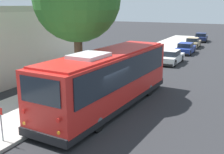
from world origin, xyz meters
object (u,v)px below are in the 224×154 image
Objects in this scene: parked_sedan_tan at (193,43)px; sign_post_far at (24,113)px; parked_sedan_blue at (185,49)px; sign_post_near at (1,124)px; parked_sedan_navy at (201,38)px; parked_sedan_white at (171,57)px; shuttle_bus at (109,77)px.

parked_sedan_tan is 2.94× the size of sign_post_far.
sign_post_near reaches higher than parked_sedan_blue.
parked_sedan_tan is at bearing 176.26° from parked_sedan_navy.
parked_sedan_blue is 1.00× the size of parked_sedan_tan.
parked_sedan_navy reaches higher than parked_sedan_white.
parked_sedan_blue is 24.56m from sign_post_far.
sign_post_near is (-25.77, 1.78, 0.30)m from parked_sedan_blue.
shuttle_bus is 7.55× the size of sign_post_near.
parked_sedan_tan is at bearing 3.74° from shuttle_bus.
parked_sedan_white is 3.10× the size of sign_post_near.
sign_post_far is at bearing 159.94° from shuttle_bus.
parked_sedan_white is at bearing 176.42° from parked_sedan_navy.
sign_post_near is at bearing 180.00° from sign_post_far.
parked_sedan_navy is 38.20m from sign_post_near.
parked_sedan_navy is at bearing -2.26° from sign_post_near.
shuttle_bus is 4.93m from sign_post_far.
sign_post_far is at bearing 175.47° from parked_sedan_blue.
shuttle_bus reaches higher than parked_sedan_tan.
parked_sedan_white is at bearing -5.24° from sign_post_near.
shuttle_bus is 2.44× the size of parked_sedan_white.
shuttle_bus is 2.53× the size of parked_sedan_blue.
parked_sedan_blue is 2.93× the size of sign_post_far.
parked_sedan_white is at bearing 179.46° from parked_sedan_blue.
sign_post_near is (-38.17, 1.50, 0.27)m from parked_sedan_navy.
parked_sedan_tan is 3.00× the size of sign_post_near.
sign_post_far reaches higher than parked_sedan_blue.
sign_post_near is (-19.23, 1.76, 0.27)m from parked_sedan_white.
parked_sedan_white is 1.03× the size of parked_sedan_navy.
shuttle_bus is at bearing -18.31° from sign_post_near.
sign_post_near is 1.28m from sign_post_far.
sign_post_near is at bearing 175.16° from parked_sedan_tan.
parked_sedan_navy is 2.95× the size of sign_post_far.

